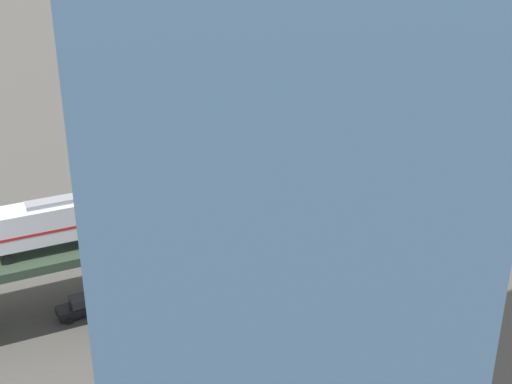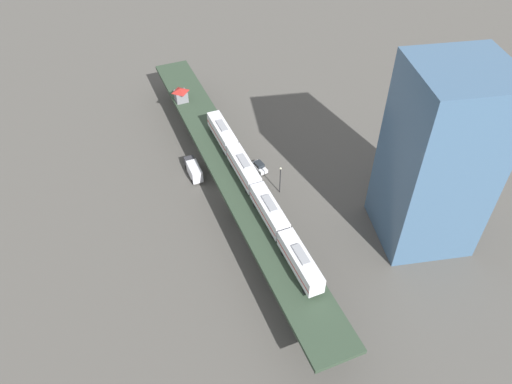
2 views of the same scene
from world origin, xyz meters
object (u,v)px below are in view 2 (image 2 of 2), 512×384
object	(u,v)px
street_lamp	(280,178)
street_car_white	(259,167)
delivery_truck	(194,169)
street_car_black	(293,287)
office_tower	(438,160)
subway_train	(256,188)
signal_hut	(181,94)

from	to	relation	value
street_lamp	street_car_white	bearing A→B (deg)	-68.70
delivery_truck	street_lamp	xyz separation A→B (m)	(-17.77, 8.35, 2.35)
street_car_black	delivery_truck	world-z (taller)	delivery_truck
street_car_white	office_tower	distance (m)	39.87
street_car_white	subway_train	bearing A→B (deg)	78.37
signal_hut	street_lamp	bearing A→B (deg)	124.44
signal_hut	street_car_black	world-z (taller)	signal_hut
street_lamp	office_tower	distance (m)	32.04
street_car_white	delivery_truck	xyz separation A→B (m)	(14.66, -0.39, 0.82)
subway_train	street_lamp	distance (m)	12.12
delivery_truck	street_car_white	bearing A→B (deg)	178.48
street_car_black	street_car_white	distance (m)	33.34
signal_hut	delivery_truck	size ratio (longest dim) A/B	0.51
signal_hut	delivery_truck	xyz separation A→B (m)	(-1.08, 19.14, -7.41)
signal_hut	street_lamp	size ratio (longest dim) A/B	0.56
signal_hut	office_tower	bearing A→B (deg)	135.66
street_car_white	street_lamp	bearing A→B (deg)	111.30
delivery_truck	office_tower	size ratio (longest dim) A/B	0.21
subway_train	street_lamp	world-z (taller)	subway_train
street_car_black	office_tower	size ratio (longest dim) A/B	0.13
subway_train	street_car_white	world-z (taller)	subway_train
signal_hut	delivery_truck	world-z (taller)	signal_hut
street_car_white	street_lamp	xyz separation A→B (m)	(-3.10, 7.96, 3.17)
subway_train	signal_hut	xyz separation A→B (m)	(12.37, -35.93, -0.74)
street_car_white	delivery_truck	distance (m)	14.69
street_car_white	office_tower	bearing A→B (deg)	140.37
subway_train	office_tower	bearing A→B (deg)	168.06
street_car_black	street_lamp	distance (m)	25.71
street_car_white	office_tower	size ratio (longest dim) A/B	0.13
subway_train	street_lamp	size ratio (longest dim) A/B	7.08
street_car_white	signal_hut	bearing A→B (deg)	-51.12
signal_hut	street_car_white	bearing A→B (deg)	128.88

